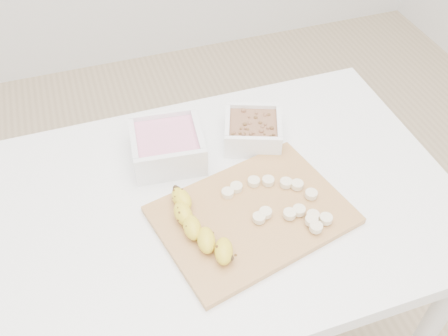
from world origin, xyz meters
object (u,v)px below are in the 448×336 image
object	(u,v)px
bowl_granola	(253,130)
banana	(200,227)
cutting_board	(252,215)
table	(228,223)
bowl_yogurt	(167,145)

from	to	relation	value
bowl_granola	banana	xyz separation A→B (m)	(-0.21, -0.24, 0.00)
cutting_board	table	bearing A→B (deg)	111.78
bowl_yogurt	cutting_board	xyz separation A→B (m)	(0.12, -0.23, -0.03)
bowl_granola	cutting_board	bearing A→B (deg)	-111.07
cutting_board	banana	bearing A→B (deg)	-173.22
banana	table	bearing A→B (deg)	39.92
bowl_yogurt	banana	size ratio (longest dim) A/B	0.85
bowl_granola	cutting_board	distance (m)	0.24
table	bowl_yogurt	distance (m)	0.23
table	banana	bearing A→B (deg)	-136.37
bowl_granola	cutting_board	size ratio (longest dim) A/B	0.45
table	bowl_yogurt	xyz separation A→B (m)	(-0.09, 0.16, 0.13)
bowl_granola	banana	world-z (taller)	bowl_granola
bowl_yogurt	bowl_granola	xyz separation A→B (m)	(0.21, -0.01, -0.01)
bowl_granola	cutting_board	xyz separation A→B (m)	(-0.09, -0.23, -0.02)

